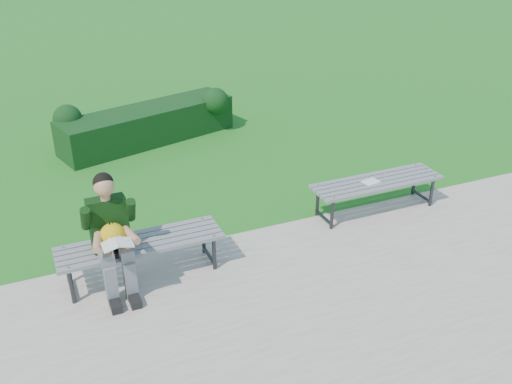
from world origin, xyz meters
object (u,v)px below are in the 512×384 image
at_px(paper_sheet, 371,182).
at_px(hedge, 148,123).
at_px(seated_boy, 111,232).
at_px(bench_left, 140,246).
at_px(bench_right, 377,184).

bearing_deg(paper_sheet, hedge, 119.26).
relative_size(seated_boy, paper_sheet, 5.34).
xyz_separation_m(bench_left, paper_sheet, (3.14, 0.26, 0.06)).
height_order(bench_left, bench_right, same).
bearing_deg(seated_boy, hedge, 71.84).
relative_size(hedge, seated_boy, 2.43).
bearing_deg(bench_left, bench_right, 4.56).
distance_m(bench_right, seated_boy, 3.57).
bearing_deg(hedge, bench_left, -104.62).
relative_size(bench_left, paper_sheet, 7.31).
xyz_separation_m(seated_boy, paper_sheet, (3.44, 0.36, -0.24)).
xyz_separation_m(bench_left, seated_boy, (-0.30, -0.10, 0.30)).
relative_size(hedge, bench_right, 1.77).
xyz_separation_m(bench_left, bench_right, (3.24, 0.26, 0.00)).
bearing_deg(bench_left, paper_sheet, 4.71).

